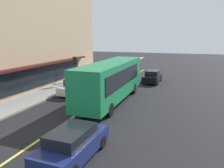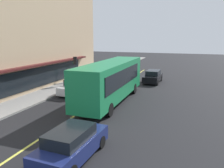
% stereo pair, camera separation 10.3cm
% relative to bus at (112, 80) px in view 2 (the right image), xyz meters
% --- Properties ---
extents(ground, '(120.00, 120.00, 0.00)m').
position_rel_bus_xyz_m(ground, '(1.98, 1.29, -1.99)').
color(ground, black).
extents(sidewalk, '(80.00, 2.92, 0.15)m').
position_rel_bus_xyz_m(sidewalk, '(1.98, 7.04, -1.91)').
color(sidewalk, gray).
rests_on(sidewalk, ground).
extents(lane_centre_stripe, '(36.00, 0.16, 0.01)m').
position_rel_bus_xyz_m(lane_centre_stripe, '(1.98, 1.29, -1.98)').
color(lane_centre_stripe, '#D8D14C').
rests_on(lane_centre_stripe, ground).
extents(bus, '(11.13, 2.60, 3.50)m').
position_rel_bus_xyz_m(bus, '(0.00, 0.00, 0.00)').
color(bus, '#197F47').
rests_on(bus, ground).
extents(traffic_light, '(0.30, 0.52, 3.20)m').
position_rel_bus_xyz_m(traffic_light, '(5.06, 6.32, 0.55)').
color(traffic_light, '#2D2D33').
rests_on(traffic_light, sidewalk).
extents(car_white, '(4.31, 1.88, 1.52)m').
position_rel_bus_xyz_m(car_white, '(1.47, 4.34, -1.24)').
color(car_white, white).
rests_on(car_white, ground).
extents(car_black, '(4.33, 1.92, 1.52)m').
position_rel_bus_xyz_m(car_black, '(9.67, -1.95, -1.24)').
color(car_black, black).
rests_on(car_black, ground).
extents(car_navy, '(4.36, 1.99, 1.52)m').
position_rel_bus_xyz_m(car_navy, '(-9.45, -1.48, -1.24)').
color(car_navy, navy).
rests_on(car_navy, ground).
extents(pedestrian_mid_block, '(0.34, 0.34, 1.75)m').
position_rel_bus_xyz_m(pedestrian_mid_block, '(9.09, 7.07, -0.78)').
color(pedestrian_mid_block, black).
rests_on(pedestrian_mid_block, sidewalk).
extents(pedestrian_near_storefront, '(0.34, 0.34, 1.68)m').
position_rel_bus_xyz_m(pedestrian_near_storefront, '(5.54, 7.52, -0.83)').
color(pedestrian_near_storefront, black).
rests_on(pedestrian_near_storefront, sidewalk).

